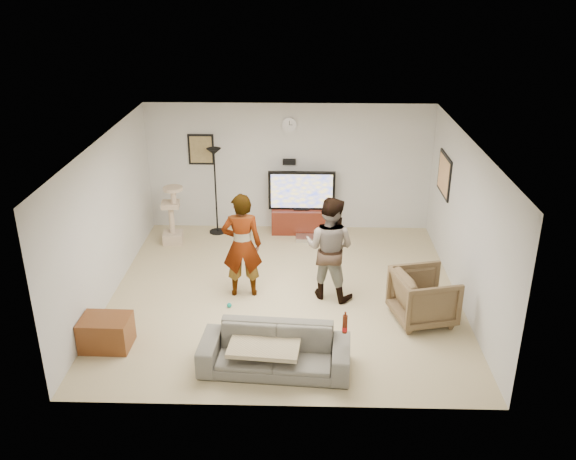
{
  "coord_description": "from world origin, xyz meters",
  "views": [
    {
      "loc": [
        0.29,
        -8.64,
        4.83
      ],
      "look_at": [
        0.05,
        0.2,
        1.02
      ],
      "focal_mm": 38.19,
      "sensor_mm": 36.0,
      "label": 1
    }
  ],
  "objects_px": {
    "tv_stand": "(301,220)",
    "floor_lamp": "(216,192)",
    "person_left": "(242,245)",
    "cat_tree": "(171,215)",
    "person_right": "(330,248)",
    "sofa": "(275,350)",
    "side_table": "(106,332)",
    "beer_bottle": "(345,324)",
    "armchair": "(424,297)",
    "tv": "(302,191)"
  },
  "relations": [
    {
      "from": "floor_lamp",
      "to": "sofa",
      "type": "height_order",
      "value": "floor_lamp"
    },
    {
      "from": "cat_tree",
      "to": "sofa",
      "type": "height_order",
      "value": "cat_tree"
    },
    {
      "from": "cat_tree",
      "to": "side_table",
      "type": "height_order",
      "value": "cat_tree"
    },
    {
      "from": "side_table",
      "to": "beer_bottle",
      "type": "bearing_deg",
      "value": -7.81
    },
    {
      "from": "beer_bottle",
      "to": "armchair",
      "type": "distance_m",
      "value": 1.79
    },
    {
      "from": "cat_tree",
      "to": "beer_bottle",
      "type": "distance_m",
      "value": 4.96
    },
    {
      "from": "floor_lamp",
      "to": "sofa",
      "type": "xyz_separation_m",
      "value": [
        1.35,
        -4.44,
        -0.57
      ]
    },
    {
      "from": "tv_stand",
      "to": "person_right",
      "type": "distance_m",
      "value": 2.66
    },
    {
      "from": "tv_stand",
      "to": "beer_bottle",
      "type": "height_order",
      "value": "beer_bottle"
    },
    {
      "from": "person_left",
      "to": "armchair",
      "type": "distance_m",
      "value": 2.86
    },
    {
      "from": "person_left",
      "to": "beer_bottle",
      "type": "distance_m",
      "value": 2.48
    },
    {
      "from": "tv_stand",
      "to": "side_table",
      "type": "xyz_separation_m",
      "value": [
        -2.65,
        -4.07,
        -0.02
      ]
    },
    {
      "from": "person_right",
      "to": "beer_bottle",
      "type": "distance_m",
      "value": 1.97
    },
    {
      "from": "beer_bottle",
      "to": "armchair",
      "type": "xyz_separation_m",
      "value": [
        1.24,
        1.26,
        -0.3
      ]
    },
    {
      "from": "person_right",
      "to": "side_table",
      "type": "height_order",
      "value": "person_right"
    },
    {
      "from": "person_left",
      "to": "person_right",
      "type": "distance_m",
      "value": 1.36
    },
    {
      "from": "sofa",
      "to": "cat_tree",
      "type": "bearing_deg",
      "value": 122.59
    },
    {
      "from": "tv",
      "to": "sofa",
      "type": "xyz_separation_m",
      "value": [
        -0.31,
        -4.51,
        -0.58
      ]
    },
    {
      "from": "floor_lamp",
      "to": "side_table",
      "type": "xyz_separation_m",
      "value": [
        -0.99,
        -3.99,
        -0.63
      ]
    },
    {
      "from": "tv_stand",
      "to": "person_left",
      "type": "xyz_separation_m",
      "value": [
        -0.91,
        -2.53,
        0.61
      ]
    },
    {
      "from": "cat_tree",
      "to": "sofa",
      "type": "distance_m",
      "value": 4.48
    },
    {
      "from": "beer_bottle",
      "to": "floor_lamp",
      "type": "bearing_deg",
      "value": 116.77
    },
    {
      "from": "person_right",
      "to": "beer_bottle",
      "type": "xyz_separation_m",
      "value": [
        0.13,
        -1.96,
        -0.14
      ]
    },
    {
      "from": "tv",
      "to": "side_table",
      "type": "height_order",
      "value": "tv"
    },
    {
      "from": "side_table",
      "to": "person_right",
      "type": "bearing_deg",
      "value": 26.12
    },
    {
      "from": "person_left",
      "to": "person_right",
      "type": "relative_size",
      "value": 1.02
    },
    {
      "from": "side_table",
      "to": "cat_tree",
      "type": "bearing_deg",
      "value": 86.56
    },
    {
      "from": "tv",
      "to": "sofa",
      "type": "relative_size",
      "value": 0.66
    },
    {
      "from": "person_left",
      "to": "sofa",
      "type": "height_order",
      "value": "person_left"
    },
    {
      "from": "floor_lamp",
      "to": "armchair",
      "type": "height_order",
      "value": "floor_lamp"
    },
    {
      "from": "tv_stand",
      "to": "floor_lamp",
      "type": "height_order",
      "value": "floor_lamp"
    },
    {
      "from": "tv_stand",
      "to": "person_left",
      "type": "distance_m",
      "value": 2.76
    },
    {
      "from": "floor_lamp",
      "to": "side_table",
      "type": "distance_m",
      "value": 4.16
    },
    {
      "from": "tv",
      "to": "person_left",
      "type": "relative_size",
      "value": 0.75
    },
    {
      "from": "sofa",
      "to": "person_left",
      "type": "bearing_deg",
      "value": 111.03
    },
    {
      "from": "person_right",
      "to": "sofa",
      "type": "height_order",
      "value": "person_right"
    },
    {
      "from": "person_left",
      "to": "person_right",
      "type": "height_order",
      "value": "person_left"
    },
    {
      "from": "person_right",
      "to": "sofa",
      "type": "relative_size",
      "value": 0.86
    },
    {
      "from": "sofa",
      "to": "tv_stand",
      "type": "bearing_deg",
      "value": 90.26
    },
    {
      "from": "person_right",
      "to": "armchair",
      "type": "height_order",
      "value": "person_right"
    },
    {
      "from": "tv_stand",
      "to": "floor_lamp",
      "type": "bearing_deg",
      "value": -177.37
    },
    {
      "from": "armchair",
      "to": "tv_stand",
      "type": "bearing_deg",
      "value": 15.87
    },
    {
      "from": "sofa",
      "to": "armchair",
      "type": "bearing_deg",
      "value": 34.86
    },
    {
      "from": "person_left",
      "to": "sofa",
      "type": "relative_size",
      "value": 0.88
    },
    {
      "from": "tv_stand",
      "to": "beer_bottle",
      "type": "distance_m",
      "value": 4.57
    },
    {
      "from": "cat_tree",
      "to": "person_right",
      "type": "height_order",
      "value": "person_right"
    },
    {
      "from": "person_right",
      "to": "side_table",
      "type": "xyz_separation_m",
      "value": [
        -3.1,
        -1.52,
        -0.61
      ]
    },
    {
      "from": "beer_bottle",
      "to": "armchair",
      "type": "relative_size",
      "value": 0.29
    },
    {
      "from": "tv",
      "to": "armchair",
      "type": "height_order",
      "value": "tv"
    },
    {
      "from": "tv_stand",
      "to": "armchair",
      "type": "height_order",
      "value": "armchair"
    }
  ]
}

